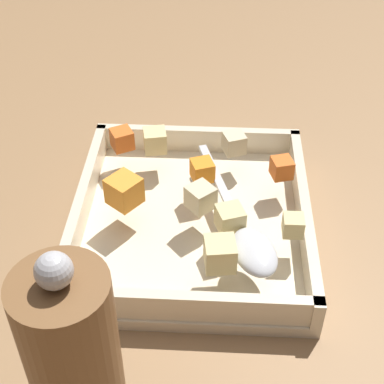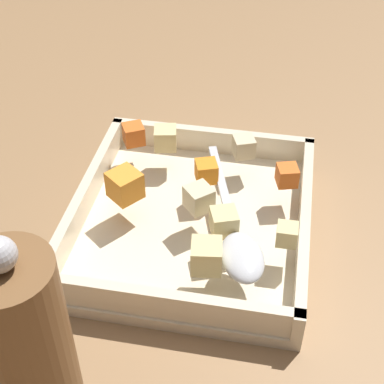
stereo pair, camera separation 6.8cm
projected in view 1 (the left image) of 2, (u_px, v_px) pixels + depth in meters
The scene contains 13 objects.
ground_plane at pixel (200, 231), 0.71m from camera, with size 4.00×4.00×0.00m, color #936D47.
baking_dish at pixel (192, 220), 0.71m from camera, with size 0.30×0.28×0.05m.
carrot_chunk_near_spoon at pixel (282, 168), 0.71m from camera, with size 0.02×0.02×0.02m, color orange.
carrot_chunk_under_handle at pixel (205, 170), 0.70m from camera, with size 0.03×0.03×0.03m, color orange.
carrot_chunk_heap_top at pixel (124, 191), 0.67m from camera, with size 0.03×0.03×0.03m, color orange.
carrot_chunk_far_right at pixel (122, 139), 0.75m from camera, with size 0.03×0.03×0.03m, color orange.
potato_chunk_heap_side at pixel (220, 254), 0.59m from camera, with size 0.03×0.03×0.03m, color #E0CC89.
potato_chunk_corner_sw at pixel (155, 140), 0.75m from camera, with size 0.03×0.03×0.03m, color #E0CC89.
potato_chunk_mid_left at pixel (234, 143), 0.75m from camera, with size 0.03×0.03×0.03m, color beige.
potato_chunk_near_left at pixel (204, 197), 0.66m from camera, with size 0.03×0.03×0.03m, color beige.
potato_chunk_corner_se at pixel (293, 225), 0.63m from camera, with size 0.02×0.02×0.02m, color #E0CC89.
potato_chunk_back_center at pixel (230, 219), 0.64m from camera, with size 0.03×0.03×0.03m, color #E0CC89.
serving_spoon at pixel (250, 243), 0.62m from camera, with size 0.24×0.10×0.02m.
Camera 1 is at (0.51, 0.02, 0.50)m, focal length 54.45 mm.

